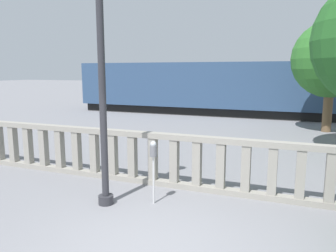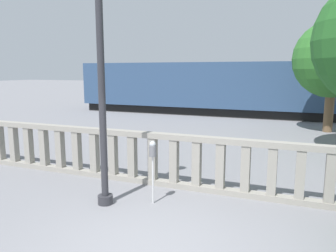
# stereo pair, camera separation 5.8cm
# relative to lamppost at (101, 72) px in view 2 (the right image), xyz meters

# --- Properties ---
(ground_plane) EXTENTS (160.00, 160.00, 0.00)m
(ground_plane) POSITION_rel_lamppost_xyz_m (1.63, -1.46, -2.89)
(ground_plane) COLOR slate
(balustrade) EXTENTS (15.12, 0.24, 1.37)m
(balustrade) POSITION_rel_lamppost_xyz_m (1.63, 1.55, -2.20)
(balustrade) COLOR gray
(balustrade) RESTS_ON ground
(lamppost) EXTENTS (0.33, 0.33, 5.52)m
(lamppost) POSITION_rel_lamppost_xyz_m (0.00, 0.00, 0.00)
(lamppost) COLOR #2D2D33
(lamppost) RESTS_ON ground
(parking_meter) EXTENTS (0.16, 0.16, 1.42)m
(parking_meter) POSITION_rel_lamppost_xyz_m (0.97, 0.42, -1.77)
(parking_meter) COLOR silver
(parking_meter) RESTS_ON ground
(train_near) EXTENTS (18.95, 2.94, 4.05)m
(train_near) POSITION_rel_lamppost_xyz_m (-1.11, 15.73, -1.06)
(train_near) COLOR black
(train_near) RESTS_ON ground
(tree_right) EXTENTS (3.64, 3.64, 5.28)m
(tree_right) POSITION_rel_lamppost_xyz_m (5.27, 11.42, 0.55)
(tree_right) COLOR brown
(tree_right) RESTS_ON ground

